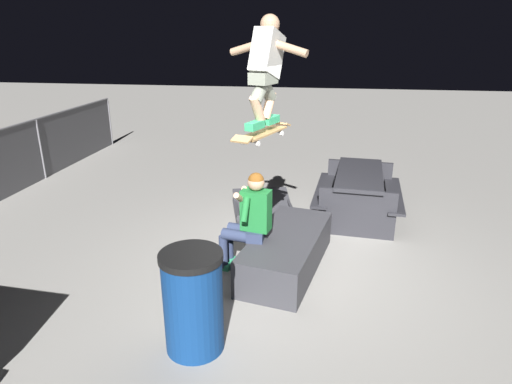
{
  "coord_description": "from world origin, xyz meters",
  "views": [
    {
      "loc": [
        -4.82,
        -0.36,
        2.8
      ],
      "look_at": [
        -0.06,
        0.38,
        1.06
      ],
      "focal_mm": 30.7,
      "sensor_mm": 36.0,
      "label": 1
    }
  ],
  "objects_px": {
    "picnic_table_back": "(359,187)",
    "skateboard": "(263,133)",
    "person_sitting_on_ledge": "(248,218)",
    "trash_bin": "(193,301)",
    "skater_airborne": "(266,66)",
    "ledge_box_main": "(287,251)",
    "kicker_ramp": "(263,210)"
  },
  "relations": [
    {
      "from": "kicker_ramp",
      "to": "skater_airborne",
      "type": "bearing_deg",
      "value": -171.65
    },
    {
      "from": "skateboard",
      "to": "picnic_table_back",
      "type": "xyz_separation_m",
      "value": [
        2.17,
        -1.24,
        -1.3
      ]
    },
    {
      "from": "skater_airborne",
      "to": "kicker_ramp",
      "type": "bearing_deg",
      "value": 8.35
    },
    {
      "from": "kicker_ramp",
      "to": "person_sitting_on_ledge",
      "type": "bearing_deg",
      "value": -177.85
    },
    {
      "from": "skater_airborne",
      "to": "picnic_table_back",
      "type": "relative_size",
      "value": 0.62
    },
    {
      "from": "skateboard",
      "to": "trash_bin",
      "type": "bearing_deg",
      "value": 160.54
    },
    {
      "from": "ledge_box_main",
      "to": "kicker_ramp",
      "type": "distance_m",
      "value": 1.81
    },
    {
      "from": "picnic_table_back",
      "to": "person_sitting_on_ledge",
      "type": "bearing_deg",
      "value": 143.76
    },
    {
      "from": "ledge_box_main",
      "to": "skater_airborne",
      "type": "height_order",
      "value": "skater_airborne"
    },
    {
      "from": "kicker_ramp",
      "to": "trash_bin",
      "type": "distance_m",
      "value": 3.39
    },
    {
      "from": "person_sitting_on_ledge",
      "to": "skateboard",
      "type": "bearing_deg",
      "value": -133.8
    },
    {
      "from": "skateboard",
      "to": "trash_bin",
      "type": "relative_size",
      "value": 1.04
    },
    {
      "from": "skateboard",
      "to": "kicker_ramp",
      "type": "distance_m",
      "value": 2.72
    },
    {
      "from": "ledge_box_main",
      "to": "picnic_table_back",
      "type": "height_order",
      "value": "picnic_table_back"
    },
    {
      "from": "kicker_ramp",
      "to": "picnic_table_back",
      "type": "relative_size",
      "value": 0.77
    },
    {
      "from": "skater_airborne",
      "to": "kicker_ramp",
      "type": "xyz_separation_m",
      "value": [
        2.01,
        0.29,
        -2.43
      ]
    },
    {
      "from": "person_sitting_on_ledge",
      "to": "trash_bin",
      "type": "xyz_separation_m",
      "value": [
        -1.49,
        0.25,
        -0.22
      ]
    },
    {
      "from": "picnic_table_back",
      "to": "skateboard",
      "type": "bearing_deg",
      "value": 150.24
    },
    {
      "from": "skater_airborne",
      "to": "trash_bin",
      "type": "relative_size",
      "value": 1.13
    },
    {
      "from": "kicker_ramp",
      "to": "picnic_table_back",
      "type": "xyz_separation_m",
      "value": [
        0.11,
        -1.52,
        0.44
      ]
    },
    {
      "from": "skater_airborne",
      "to": "trash_bin",
      "type": "xyz_separation_m",
      "value": [
        -1.34,
        0.47,
        -1.99
      ]
    },
    {
      "from": "ledge_box_main",
      "to": "skater_airborne",
      "type": "relative_size",
      "value": 1.62
    },
    {
      "from": "person_sitting_on_ledge",
      "to": "trash_bin",
      "type": "distance_m",
      "value": 1.52
    },
    {
      "from": "skateboard",
      "to": "trash_bin",
      "type": "distance_m",
      "value": 1.89
    },
    {
      "from": "skater_airborne",
      "to": "trash_bin",
      "type": "height_order",
      "value": "skater_airborne"
    },
    {
      "from": "kicker_ramp",
      "to": "skateboard",
      "type": "bearing_deg",
      "value": -172.38
    },
    {
      "from": "skater_airborne",
      "to": "ledge_box_main",
      "type": "bearing_deg",
      "value": -40.47
    },
    {
      "from": "kicker_ramp",
      "to": "trash_bin",
      "type": "xyz_separation_m",
      "value": [
        -3.35,
        0.18,
        0.44
      ]
    },
    {
      "from": "trash_bin",
      "to": "person_sitting_on_ledge",
      "type": "bearing_deg",
      "value": -9.55
    },
    {
      "from": "ledge_box_main",
      "to": "trash_bin",
      "type": "xyz_separation_m",
      "value": [
        -1.63,
        0.72,
        0.27
      ]
    },
    {
      "from": "ledge_box_main",
      "to": "picnic_table_back",
      "type": "relative_size",
      "value": 1.0
    },
    {
      "from": "skateboard",
      "to": "picnic_table_back",
      "type": "relative_size",
      "value": 0.57
    }
  ]
}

